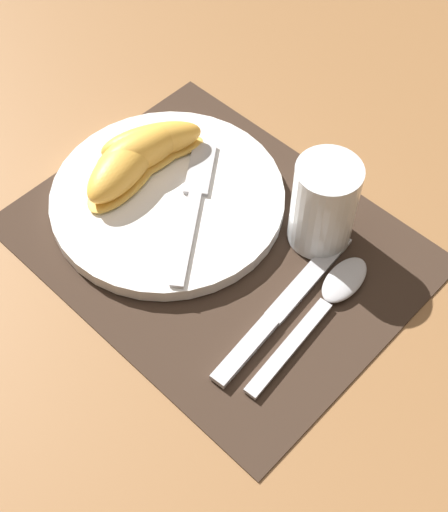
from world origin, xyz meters
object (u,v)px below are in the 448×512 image
knife (281,308)px  citrus_wedge_1 (140,153)px  spoon (330,297)px  citrus_wedge_2 (125,165)px  juice_glass (323,208)px  citrus_wedge_0 (152,143)px  plate (167,199)px  fork (194,200)px

knife → citrus_wedge_1: 0.23m
spoon → citrus_wedge_2: citrus_wedge_2 is taller
juice_glass → citrus_wedge_2: size_ratio=0.76×
juice_glass → spoon: (0.06, -0.05, -0.04)m
juice_glass → citrus_wedge_1: juice_glass is taller
spoon → citrus_wedge_0: bearing=179.3°
knife → citrus_wedge_1: citrus_wedge_1 is taller
knife → spoon: size_ratio=1.13×
juice_glass → citrus_wedge_1: size_ratio=0.85×
plate → citrus_wedge_1: citrus_wedge_1 is taller
citrus_wedge_0 → citrus_wedge_2: (0.00, -0.04, 0.00)m
spoon → fork: size_ratio=1.14×
knife → citrus_wedge_2: size_ratio=1.59×
citrus_wedge_1 → citrus_wedge_2: size_ratio=0.89×
spoon → citrus_wedge_0: 0.26m
plate → citrus_wedge_0: (-0.05, 0.03, 0.02)m
knife → fork: size_ratio=1.28×
fork → juice_glass: bearing=29.7°
knife → fork: bearing=168.9°
citrus_wedge_1 → plate: bearing=-12.1°
fork → plate: bearing=-153.7°
citrus_wedge_0 → juice_glass: bearing=14.3°
spoon → citrus_wedge_1: 0.26m
plate → citrus_wedge_2: size_ratio=1.88×
citrus_wedge_0 → knife: bearing=-11.1°
fork → citrus_wedge_1: 0.08m
fork → citrus_wedge_0: citrus_wedge_0 is taller
fork → citrus_wedge_2: size_ratio=1.24×
spoon → citrus_wedge_1: citrus_wedge_1 is taller
knife → citrus_wedge_1: bearing=173.4°
plate → knife: size_ratio=1.18×
citrus_wedge_1 → citrus_wedge_2: citrus_wedge_1 is taller
knife → citrus_wedge_2: citrus_wedge_2 is taller
knife → spoon: 0.05m
plate → knife: 0.18m
citrus_wedge_2 → juice_glass: bearing=25.3°
citrus_wedge_0 → citrus_wedge_1: (0.00, -0.02, 0.00)m
plate → spoon: size_ratio=1.33×
plate → spoon: 0.21m
citrus_wedge_0 → citrus_wedge_2: bearing=-86.1°
juice_glass → spoon: 0.09m
spoon → citrus_wedge_2: (-0.26, -0.04, 0.03)m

